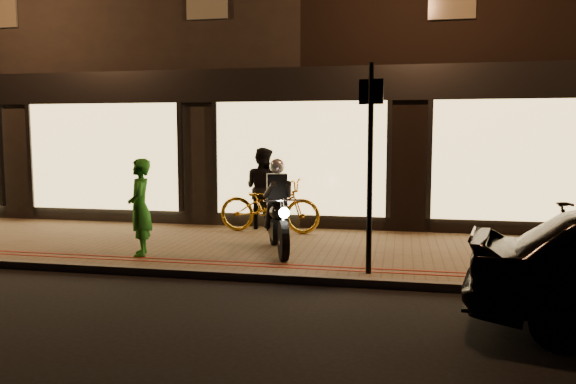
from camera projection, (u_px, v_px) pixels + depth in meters
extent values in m
plane|color=black|center=(251.00, 282.00, 8.11)|extent=(90.00, 90.00, 0.00)
cube|color=brown|center=(280.00, 250.00, 10.05)|extent=(50.00, 4.00, 0.12)
cube|color=#59544C|center=(252.00, 277.00, 8.15)|extent=(50.00, 0.14, 0.12)
cube|color=maroon|center=(259.00, 266.00, 8.54)|extent=(50.00, 0.06, 0.01)
cube|color=maroon|center=(262.00, 263.00, 8.73)|extent=(50.00, 0.06, 0.01)
cube|color=black|center=(141.00, 66.00, 17.62)|extent=(12.00, 10.00, 8.50)
cube|color=black|center=(550.00, 55.00, 15.25)|extent=(12.00, 10.00, 8.50)
cube|color=black|center=(300.00, 84.00, 11.63)|extent=(48.00, 0.12, 0.70)
cube|color=#FFD47F|center=(104.00, 157.00, 12.67)|extent=(3.60, 0.06, 2.38)
cube|color=#FFD47F|center=(300.00, 159.00, 11.78)|extent=(3.60, 0.06, 2.38)
cube|color=#FFD47F|center=(527.00, 161.00, 10.89)|extent=(3.60, 0.06, 2.38)
cylinder|color=black|center=(283.00, 241.00, 8.90)|extent=(0.33, 0.64, 0.64)
cylinder|color=black|center=(274.00, 227.00, 10.18)|extent=(0.33, 0.64, 0.64)
cylinder|color=silver|center=(283.00, 241.00, 8.90)|extent=(0.18, 0.18, 0.14)
cylinder|color=silver|center=(274.00, 227.00, 10.18)|extent=(0.18, 0.18, 0.14)
cube|color=black|center=(278.00, 228.00, 9.59)|extent=(0.48, 0.75, 0.30)
ellipsoid|color=black|center=(279.00, 212.00, 9.43)|extent=(0.47, 0.58, 0.29)
cube|color=black|center=(276.00, 209.00, 9.85)|extent=(0.39, 0.59, 0.09)
cylinder|color=silver|center=(282.00, 200.00, 8.99)|extent=(0.58, 0.23, 0.03)
cylinder|color=silver|center=(283.00, 222.00, 8.92)|extent=(0.16, 0.33, 0.71)
sphere|color=white|center=(284.00, 213.00, 8.77)|extent=(0.22, 0.22, 0.17)
cylinder|color=silver|center=(282.00, 231.00, 10.06)|extent=(0.25, 0.54, 0.07)
cube|color=black|center=(277.00, 190.00, 9.69)|extent=(0.39, 0.32, 0.55)
sphere|color=silver|center=(277.00, 166.00, 9.58)|extent=(0.33, 0.33, 0.26)
cylinder|color=black|center=(270.00, 190.00, 9.34)|extent=(0.36, 0.57, 0.34)
cylinder|color=black|center=(289.00, 190.00, 9.39)|extent=(0.21, 0.61, 0.34)
cylinder|color=black|center=(269.00, 216.00, 9.67)|extent=(0.26, 0.28, 0.46)
cylinder|color=black|center=(285.00, 216.00, 9.71)|extent=(0.13, 0.27, 0.46)
cylinder|color=black|center=(370.00, 170.00, 7.97)|extent=(0.10, 0.10, 3.00)
cube|color=black|center=(371.00, 92.00, 7.86)|extent=(0.35, 0.11, 0.35)
imported|color=gold|center=(270.00, 205.00, 11.43)|extent=(2.14, 0.84, 1.11)
imported|color=#248022|center=(140.00, 207.00, 9.24)|extent=(0.59, 0.69, 1.61)
imported|color=black|center=(263.00, 188.00, 11.86)|extent=(1.03, 0.94, 1.72)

